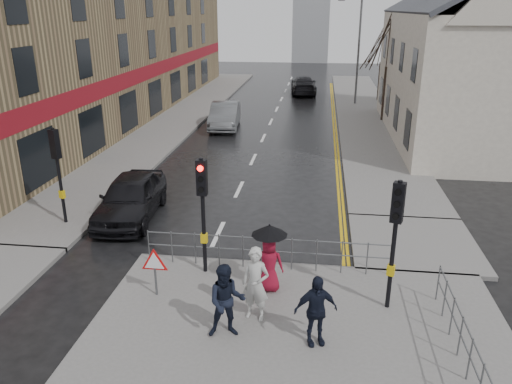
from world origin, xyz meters
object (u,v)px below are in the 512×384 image
(pedestrian_a, at_px, (255,284))
(car_parked, at_px, (131,197))
(pedestrian_b, at_px, (227,301))
(pedestrian_with_umbrella, at_px, (269,254))
(pedestrian_d, at_px, (316,310))
(car_mid, at_px, (225,116))

(pedestrian_a, distance_m, car_parked, 7.98)
(car_parked, bearing_deg, pedestrian_b, -58.55)
(pedestrian_with_umbrella, height_order, pedestrian_d, pedestrian_with_umbrella)
(pedestrian_a, relative_size, pedestrian_d, 1.11)
(car_parked, distance_m, car_mid, 14.81)
(pedestrian_d, bearing_deg, car_mid, 87.59)
(pedestrian_b, distance_m, car_mid, 21.85)
(pedestrian_with_umbrella, distance_m, car_parked, 7.21)
(car_parked, bearing_deg, pedestrian_with_umbrella, -43.81)
(pedestrian_d, bearing_deg, pedestrian_with_umbrella, 102.36)
(car_parked, height_order, car_mid, car_mid)
(pedestrian_b, xyz_separation_m, pedestrian_with_umbrella, (0.75, 2.09, 0.18))
(pedestrian_d, xyz_separation_m, car_parked, (-6.81, 6.69, -0.19))
(pedestrian_a, relative_size, car_mid, 0.38)
(pedestrian_a, xyz_separation_m, car_parked, (-5.36, 5.90, -0.28))
(pedestrian_a, relative_size, car_parked, 0.40)
(pedestrian_d, height_order, car_mid, pedestrian_d)
(pedestrian_d, relative_size, car_parked, 0.36)
(pedestrian_with_umbrella, bearing_deg, car_mid, 104.12)
(pedestrian_b, height_order, car_mid, pedestrian_b)
(pedestrian_a, xyz_separation_m, car_mid, (-4.68, 20.70, -0.28))
(pedestrian_with_umbrella, relative_size, car_parked, 0.40)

